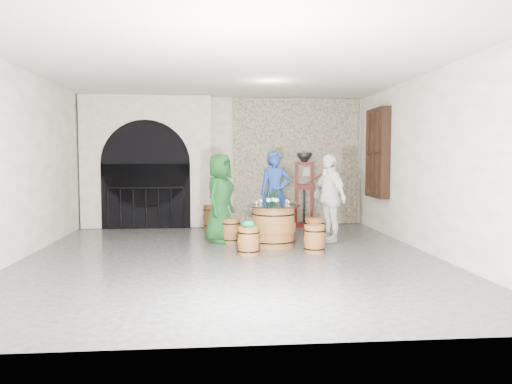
{
  "coord_description": "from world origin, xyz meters",
  "views": [
    {
      "loc": [
        -0.29,
        -8.24,
        1.69
      ],
      "look_at": [
        0.51,
        0.82,
        1.05
      ],
      "focal_mm": 34.0,
      "sensor_mm": 36.0,
      "label": 1
    }
  ],
  "objects": [
    {
      "name": "barrel_stool_right",
      "position": [
        1.71,
        1.2,
        0.24
      ],
      "size": [
        0.4,
        0.4,
        0.49
      ],
      "color": "brown",
      "rests_on": "ground"
    },
    {
      "name": "ground",
      "position": [
        0.0,
        0.0,
        0.0
      ],
      "size": [
        8.0,
        8.0,
        0.0
      ],
      "primitive_type": "plane",
      "color": "#2B2B2D",
      "rests_on": "ground"
    },
    {
      "name": "arched_opening",
      "position": [
        -1.9,
        3.74,
        1.58
      ],
      "size": [
        3.1,
        0.6,
        3.19
      ],
      "color": "silver",
      "rests_on": "ground"
    },
    {
      "name": "green_cap",
      "position": [
        0.31,
        0.11,
        0.54
      ],
      "size": [
        0.25,
        0.21,
        0.12
      ],
      "color": "#0C8A4A",
      "rests_on": "barrel_stool_near_left"
    },
    {
      "name": "tasting_glass_d",
      "position": [
        0.95,
        1.03,
        0.84
      ],
      "size": [
        0.05,
        0.05,
        0.1
      ],
      "primitive_type": null,
      "color": "#A55A20",
      "rests_on": "barrel_table"
    },
    {
      "name": "wall_back",
      "position": [
        0.0,
        4.0,
        1.6
      ],
      "size": [
        8.0,
        0.0,
        8.0
      ],
      "primitive_type": "plane",
      "rotation": [
        1.57,
        0.0,
        0.0
      ],
      "color": "silver",
      "rests_on": "ground"
    },
    {
      "name": "barrel_stool_near_right",
      "position": [
        1.51,
        0.23,
        0.24
      ],
      "size": [
        0.4,
        0.4,
        0.49
      ],
      "color": "brown",
      "rests_on": "ground"
    },
    {
      "name": "tasting_glass_a",
      "position": [
        0.5,
        0.67,
        0.84
      ],
      "size": [
        0.05,
        0.05,
        0.1
      ],
      "primitive_type": null,
      "color": "#A55A20",
      "rests_on": "barrel_table"
    },
    {
      "name": "tasting_glass_f",
      "position": [
        0.61,
        0.85,
        0.84
      ],
      "size": [
        0.05,
        0.05,
        0.1
      ],
      "primitive_type": null,
      "color": "#A55A20",
      "rests_on": "barrel_table"
    },
    {
      "name": "control_box",
      "position": [
        2.05,
        3.86,
        1.35
      ],
      "size": [
        0.18,
        0.1,
        0.22
      ],
      "primitive_type": "cube",
      "color": "silver",
      "rests_on": "wall_back"
    },
    {
      "name": "tasting_glass_e",
      "position": [
        1.1,
        0.64,
        0.84
      ],
      "size": [
        0.05,
        0.05,
        0.1
      ],
      "primitive_type": null,
      "color": "#A55A20",
      "rests_on": "barrel_table"
    },
    {
      "name": "corking_press",
      "position": [
        1.93,
        3.52,
        1.06
      ],
      "size": [
        0.76,
        0.48,
        1.82
      ],
      "rotation": [
        0.0,
        0.0,
        -0.16
      ],
      "color": "#4C110C",
      "rests_on": "ground"
    },
    {
      "name": "barrel_stool_left",
      "position": [
        0.04,
        1.33,
        0.24
      ],
      "size": [
        0.4,
        0.4,
        0.49
      ],
      "color": "brown",
      "rests_on": "ground"
    },
    {
      "name": "wall_right",
      "position": [
        3.5,
        0.0,
        1.6
      ],
      "size": [
        0.0,
        8.0,
        8.0
      ],
      "primitive_type": "plane",
      "rotation": [
        1.57,
        0.0,
        -1.57
      ],
      "color": "silver",
      "rests_on": "ground"
    },
    {
      "name": "side_barrel",
      "position": [
        -0.33,
        3.33,
        0.28
      ],
      "size": [
        0.43,
        0.43,
        0.57
      ],
      "rotation": [
        0.0,
        0.0,
        0.02
      ],
      "color": "brown",
      "rests_on": "ground"
    },
    {
      "name": "wine_bottle_left",
      "position": [
        0.75,
        0.85,
        0.93
      ],
      "size": [
        0.08,
        0.08,
        0.32
      ],
      "color": "black",
      "rests_on": "barrel_table"
    },
    {
      "name": "person_green",
      "position": [
        -0.17,
        1.46,
        0.89
      ],
      "size": [
        0.88,
        1.02,
        1.77
      ],
      "primitive_type": "imported",
      "rotation": [
        0.0,
        0.0,
        1.12
      ],
      "color": "#113F19",
      "rests_on": "ground"
    },
    {
      "name": "barrel_table",
      "position": [
        0.84,
        0.87,
        0.39
      ],
      "size": [
        1.03,
        1.03,
        0.8
      ],
      "color": "brown",
      "rests_on": "ground"
    },
    {
      "name": "person_white",
      "position": [
        2.03,
        1.32,
        0.89
      ],
      "size": [
        0.76,
        1.12,
        1.77
      ],
      "primitive_type": "imported",
      "rotation": [
        0.0,
        0.0,
        -1.22
      ],
      "color": "white",
      "rests_on": "ground"
    },
    {
      "name": "tasting_glass_c",
      "position": [
        0.61,
        1.11,
        0.84
      ],
      "size": [
        0.05,
        0.05,
        0.1
      ],
      "primitive_type": null,
      "color": "#A55A20",
      "rests_on": "barrel_table"
    },
    {
      "name": "wall_left",
      "position": [
        -3.5,
        0.0,
        1.6
      ],
      "size": [
        0.0,
        8.0,
        8.0
      ],
      "primitive_type": "plane",
      "rotation": [
        1.57,
        0.0,
        1.57
      ],
      "color": "silver",
      "rests_on": "ground"
    },
    {
      "name": "stone_facing_panel",
      "position": [
        1.8,
        3.94,
        1.6
      ],
      "size": [
        3.2,
        0.12,
        3.18
      ],
      "primitive_type": "cube",
      "color": "tan",
      "rests_on": "ground"
    },
    {
      "name": "ceiling",
      "position": [
        0.0,
        0.0,
        3.2
      ],
      "size": [
        8.0,
        8.0,
        0.0
      ],
      "primitive_type": "plane",
      "rotation": [
        3.14,
        0.0,
        0.0
      ],
      "color": "beige",
      "rests_on": "wall_back"
    },
    {
      "name": "person_blue",
      "position": [
        1.04,
        2.15,
        0.92
      ],
      "size": [
        0.67,
        0.44,
        1.84
      ],
      "primitive_type": "imported",
      "rotation": [
        0.0,
        0.0,
        -0.0
      ],
      "color": "navy",
      "rests_on": "ground"
    },
    {
      "name": "wall_front",
      "position": [
        0.0,
        -4.0,
        1.6
      ],
      "size": [
        8.0,
        0.0,
        8.0
      ],
      "primitive_type": "plane",
      "rotation": [
        -1.57,
        0.0,
        0.0
      ],
      "color": "silver",
      "rests_on": "ground"
    },
    {
      "name": "barrel_stool_far",
      "position": [
        0.98,
        1.78,
        0.24
      ],
      "size": [
        0.4,
        0.4,
        0.49
      ],
      "color": "brown",
      "rests_on": "ground"
    },
    {
      "name": "wine_bottle_center",
      "position": [
        0.89,
        0.8,
        0.93
      ],
      "size": [
        0.08,
        0.08,
        0.32
      ],
      "color": "black",
      "rests_on": "barrel_table"
    },
    {
      "name": "wine_bottle_right",
      "position": [
        0.86,
        0.98,
        0.93
      ],
      "size": [
        0.08,
        0.08,
        0.32
      ],
      "color": "black",
      "rests_on": "barrel_table"
    },
    {
      "name": "shuttered_window",
      "position": [
        3.38,
        2.4,
        1.8
      ],
      "size": [
        0.23,
        1.1,
        2.0
      ],
      "color": "black",
      "rests_on": "wall_right"
    },
    {
      "name": "tasting_glass_b",
      "position": [
        1.1,
        0.92,
        0.84
      ],
      "size": [
        0.05,
        0.05,
        0.1
      ],
      "primitive_type": null,
      "color": "#A55A20",
      "rests_on": "barrel_table"
    },
    {
      "name": "barrel_stool_near_left",
      "position": [
        0.31,
        0.11,
        0.24
      ],
      "size": [
        0.4,
        0.4,
        0.49
      ],
      "color": "brown",
      "rests_on": "ground"
    }
  ]
}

